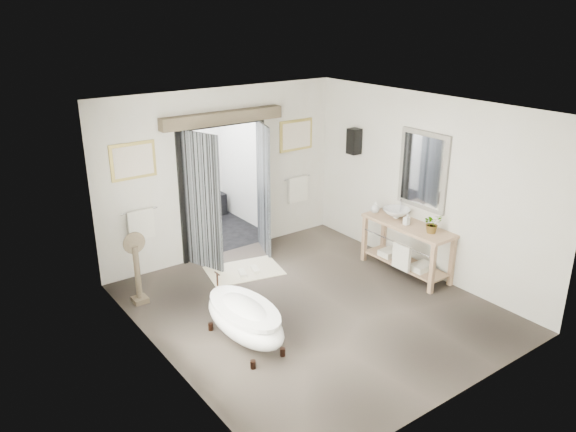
# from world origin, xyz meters

# --- Properties ---
(ground_plane) EXTENTS (5.00, 5.00, 0.00)m
(ground_plane) POSITION_xyz_m (0.00, 0.00, 0.00)
(ground_plane) COLOR brown
(room_shell) EXTENTS (4.52, 5.02, 2.91)m
(room_shell) POSITION_xyz_m (-0.04, -0.13, 1.86)
(room_shell) COLOR silver
(room_shell) RESTS_ON ground_plane
(shower_room) EXTENTS (2.22, 2.01, 2.51)m
(shower_room) POSITION_xyz_m (0.00, 3.99, 0.91)
(shower_room) COLOR black
(shower_room) RESTS_ON ground_plane
(back_wall_dressing) EXTENTS (3.82, 0.78, 2.52)m
(back_wall_dressing) POSITION_xyz_m (0.00, 2.32, 1.56)
(back_wall_dressing) COLOR black
(back_wall_dressing) RESTS_ON ground_plane
(clawfoot_tub) EXTENTS (0.67, 1.50, 0.73)m
(clawfoot_tub) POSITION_xyz_m (-1.27, -0.19, 0.36)
(clawfoot_tub) COLOR black
(clawfoot_tub) RESTS_ON ground_plane
(vanity) EXTENTS (0.57, 1.60, 0.85)m
(vanity) POSITION_xyz_m (1.95, 0.02, 0.51)
(vanity) COLOR tan
(vanity) RESTS_ON ground_plane
(pedestal_mirror) EXTENTS (0.33, 0.21, 1.12)m
(pedestal_mirror) POSITION_xyz_m (-1.96, 1.64, 0.48)
(pedestal_mirror) COLOR brown
(pedestal_mirror) RESTS_ON ground_plane
(rug) EXTENTS (1.34, 1.04, 0.01)m
(rug) POSITION_xyz_m (-0.16, 1.62, 0.01)
(rug) COLOR beige
(rug) RESTS_ON ground_plane
(slippers) EXTENTS (0.43, 0.29, 0.05)m
(slippers) POSITION_xyz_m (-0.15, 1.50, 0.04)
(slippers) COLOR beige
(slippers) RESTS_ON rug
(basin) EXTENTS (0.54, 0.54, 0.16)m
(basin) POSITION_xyz_m (2.03, 0.35, 0.93)
(basin) COLOR white
(basin) RESTS_ON vanity
(plant) EXTENTS (0.34, 0.32, 0.31)m
(plant) POSITION_xyz_m (1.99, -0.43, 1.00)
(plant) COLOR gray
(plant) RESTS_ON vanity
(soap_bottle_a) EXTENTS (0.09, 0.09, 0.19)m
(soap_bottle_a) POSITION_xyz_m (1.93, 0.03, 0.94)
(soap_bottle_a) COLOR gray
(soap_bottle_a) RESTS_ON vanity
(soap_bottle_b) EXTENTS (0.19, 0.19, 0.19)m
(soap_bottle_b) POSITION_xyz_m (1.92, 0.74, 0.94)
(soap_bottle_b) COLOR gray
(soap_bottle_b) RESTS_ON vanity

